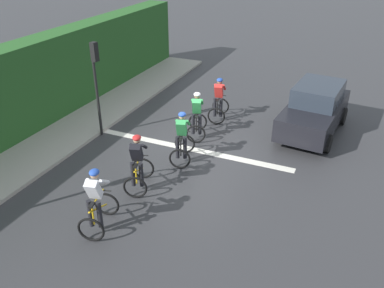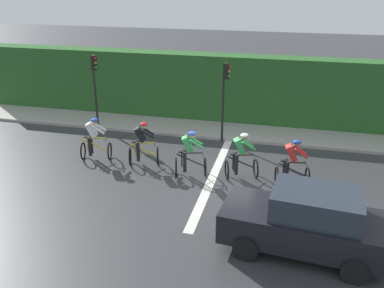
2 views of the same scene
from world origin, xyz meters
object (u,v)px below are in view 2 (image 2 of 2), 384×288
cyclist_mid (189,155)px  traffic_light_far_junction (95,80)px  cyclist_second (142,145)px  cyclist_fourth (241,157)px  cyclist_trailing (292,164)px  traffic_light_near_crossing (225,90)px  car_black (306,222)px  cyclist_lead (94,140)px

cyclist_mid → traffic_light_far_junction: (3.80, 5.29, 1.43)m
cyclist_second → cyclist_fourth: (-0.23, -3.66, 0.00)m
cyclist_trailing → traffic_light_near_crossing: (3.42, 2.87, 1.43)m
cyclist_trailing → traffic_light_near_crossing: traffic_light_near_crossing is taller
car_black → traffic_light_far_junction: size_ratio=1.27×
cyclist_second → cyclist_mid: 1.97m
cyclist_mid → cyclist_trailing: same height
traffic_light_near_crossing → traffic_light_far_junction: (0.32, 5.89, 0.00)m
traffic_light_far_junction → cyclist_second: bearing=-134.5°
cyclist_lead → cyclist_mid: 3.87m
cyclist_lead → cyclist_trailing: (-0.43, -7.31, 0.00)m
cyclist_second → cyclist_fourth: 3.67m
cyclist_fourth → car_black: 4.30m
cyclist_lead → traffic_light_near_crossing: 5.54m
cyclist_mid → cyclist_fourth: size_ratio=1.00×
cyclist_trailing → cyclist_mid: bearing=90.9°
traffic_light_near_crossing → traffic_light_far_junction: bearing=86.9°
cyclist_lead → cyclist_second: same height
car_black → traffic_light_near_crossing: traffic_light_near_crossing is taller
cyclist_lead → traffic_light_far_junction: size_ratio=0.50×
cyclist_second → car_black: car_black is taller
cyclist_mid → cyclist_fourth: (0.24, -1.76, 0.00)m
cyclist_lead → cyclist_second: bearing=-90.4°
cyclist_mid → car_black: size_ratio=0.39×
cyclist_trailing → car_black: (-3.54, -0.43, 0.08)m
cyclist_trailing → cyclist_lead: bearing=86.6°
cyclist_lead → car_black: car_black is taller
cyclist_second → cyclist_trailing: (-0.42, -5.38, 0.00)m
car_black → traffic_light_far_junction: (7.27, 9.19, 1.35)m
car_black → cyclist_lead: bearing=62.9°
cyclist_mid → traffic_light_far_junction: traffic_light_far_junction is taller
cyclist_lead → car_black: size_ratio=0.39×
cyclist_lead → cyclist_fourth: (-0.25, -5.59, 0.00)m
cyclist_trailing → traffic_light_near_crossing: size_ratio=0.50×
cyclist_fourth → cyclist_second: bearing=86.4°
cyclist_fourth → traffic_light_far_junction: traffic_light_far_junction is taller
cyclist_fourth → cyclist_trailing: same height
cyclist_lead → traffic_light_far_junction: 3.88m
cyclist_lead → cyclist_fourth: size_ratio=1.00×
cyclist_second → traffic_light_far_junction: size_ratio=0.50×
cyclist_mid → cyclist_fourth: 1.77m
cyclist_lead → traffic_light_far_junction: bearing=23.7°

